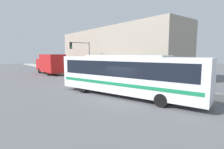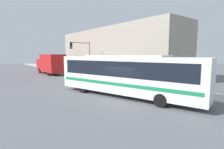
{
  "view_description": "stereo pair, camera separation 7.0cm",
  "coord_description": "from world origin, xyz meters",
  "px_view_note": "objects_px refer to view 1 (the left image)",
  "views": [
    {
      "loc": [
        -8.78,
        -9.57,
        3.45
      ],
      "look_at": [
        1.78,
        3.61,
        1.45
      ],
      "focal_mm": 28.0,
      "sensor_mm": 36.0,
      "label": 1
    },
    {
      "loc": [
        -8.72,
        -9.61,
        3.45
      ],
      "look_at": [
        1.78,
        3.61,
        1.45
      ],
      "focal_mm": 28.0,
      "sensor_mm": 36.0,
      "label": 2
    }
  ],
  "objects_px": {
    "traffic_light_pole": "(83,53)",
    "parking_meter": "(100,71)",
    "delivery_truck": "(50,63)",
    "pedestrian_near_corner": "(139,75)",
    "city_bus": "(126,73)",
    "fire_hydrant": "(143,82)"
  },
  "relations": [
    {
      "from": "city_bus",
      "to": "fire_hydrant",
      "type": "relative_size",
      "value": 17.45
    },
    {
      "from": "traffic_light_pole",
      "to": "pedestrian_near_corner",
      "type": "bearing_deg",
      "value": -80.02
    },
    {
      "from": "city_bus",
      "to": "delivery_truck",
      "type": "height_order",
      "value": "delivery_truck"
    },
    {
      "from": "traffic_light_pole",
      "to": "fire_hydrant",
      "type": "bearing_deg",
      "value": -84.82
    },
    {
      "from": "parking_meter",
      "to": "pedestrian_near_corner",
      "type": "distance_m",
      "value": 6.77
    },
    {
      "from": "traffic_light_pole",
      "to": "delivery_truck",
      "type": "bearing_deg",
      "value": 109.59
    },
    {
      "from": "fire_hydrant",
      "to": "parking_meter",
      "type": "distance_m",
      "value": 8.02
    },
    {
      "from": "delivery_truck",
      "to": "pedestrian_near_corner",
      "type": "relative_size",
      "value": 4.39
    },
    {
      "from": "delivery_truck",
      "to": "fire_hydrant",
      "type": "relative_size",
      "value": 11.13
    },
    {
      "from": "delivery_truck",
      "to": "parking_meter",
      "type": "height_order",
      "value": "delivery_truck"
    },
    {
      "from": "city_bus",
      "to": "traffic_light_pole",
      "type": "distance_m",
      "value": 13.43
    },
    {
      "from": "fire_hydrant",
      "to": "traffic_light_pole",
      "type": "bearing_deg",
      "value": 95.18
    },
    {
      "from": "city_bus",
      "to": "fire_hydrant",
      "type": "height_order",
      "value": "city_bus"
    },
    {
      "from": "delivery_truck",
      "to": "city_bus",
      "type": "bearing_deg",
      "value": -92.54
    },
    {
      "from": "delivery_truck",
      "to": "traffic_light_pole",
      "type": "relative_size",
      "value": 1.57
    },
    {
      "from": "city_bus",
      "to": "parking_meter",
      "type": "bearing_deg",
      "value": 51.55
    },
    {
      "from": "parking_meter",
      "to": "pedestrian_near_corner",
      "type": "xyz_separation_m",
      "value": [
        0.71,
        -6.73,
        0.05
      ]
    },
    {
      "from": "delivery_truck",
      "to": "traffic_light_pole",
      "type": "xyz_separation_m",
      "value": [
        2.45,
        -6.87,
        1.83
      ]
    },
    {
      "from": "pedestrian_near_corner",
      "to": "delivery_truck",
      "type": "bearing_deg",
      "value": 104.06
    },
    {
      "from": "traffic_light_pole",
      "to": "parking_meter",
      "type": "height_order",
      "value": "traffic_light_pole"
    },
    {
      "from": "traffic_light_pole",
      "to": "parking_meter",
      "type": "relative_size",
      "value": 3.91
    },
    {
      "from": "fire_hydrant",
      "to": "parking_meter",
      "type": "relative_size",
      "value": 0.55
    }
  ]
}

